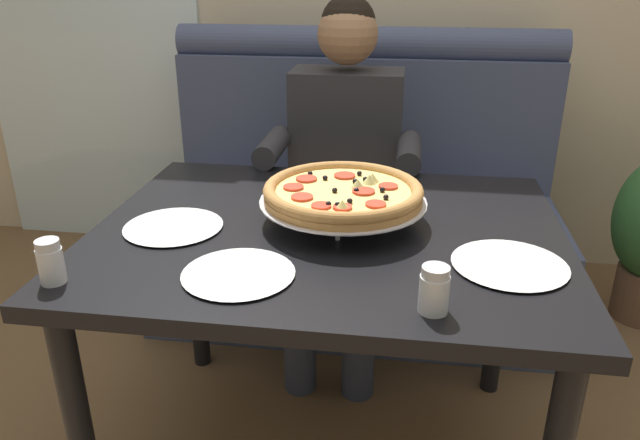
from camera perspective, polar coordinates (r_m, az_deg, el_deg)
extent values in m
cube|color=#424C6B|center=(2.49, 3.13, -4.28)|extent=(1.60, 0.60, 0.46)
cube|color=#424C6B|center=(2.69, 4.13, 8.20)|extent=(1.60, 0.18, 0.65)
cylinder|color=#424C6B|center=(2.62, 4.37, 16.15)|extent=(1.60, 0.14, 0.14)
cube|color=black|center=(1.55, 0.73, -1.43)|extent=(1.18, 0.94, 0.04)
cylinder|color=black|center=(2.18, -11.61, -5.27)|extent=(0.06, 0.06, 0.71)
cylinder|color=black|center=(2.09, 16.53, -7.12)|extent=(0.06, 0.06, 0.71)
cube|color=#2D3342|center=(2.14, 1.77, -0.03)|extent=(0.34, 0.40, 0.15)
cylinder|color=#2D3342|center=(2.08, -1.93, -10.35)|extent=(0.11, 0.11, 0.46)
cylinder|color=#2D3342|center=(2.06, 3.66, -10.77)|extent=(0.11, 0.11, 0.46)
cube|color=#2D2D33|center=(2.28, 2.48, 6.89)|extent=(0.40, 0.22, 0.56)
cylinder|color=#2D2D33|center=(2.09, -4.47, 6.84)|extent=(0.08, 0.28, 0.08)
cylinder|color=#2D2D33|center=(2.04, 8.33, 6.27)|extent=(0.08, 0.28, 0.08)
sphere|color=#997051|center=(2.18, 2.61, 17.02)|extent=(0.21, 0.21, 0.21)
sphere|color=black|center=(2.18, 2.66, 17.96)|extent=(0.19, 0.19, 0.19)
cylinder|color=silver|center=(1.47, 1.67, -0.85)|extent=(0.01, 0.01, 0.06)
cylinder|color=silver|center=(1.63, -1.00, 1.71)|extent=(0.01, 0.01, 0.06)
cylinder|color=silver|center=(1.61, 5.76, 1.34)|extent=(0.01, 0.01, 0.06)
torus|color=silver|center=(1.56, 2.16, 1.54)|extent=(0.23, 0.23, 0.01)
cylinder|color=silver|center=(1.56, 2.16, 1.81)|extent=(0.43, 0.43, 0.00)
cylinder|color=#B77F42|center=(1.55, 2.17, 2.19)|extent=(0.40, 0.40, 0.02)
torus|color=#B77F42|center=(1.55, 2.18, 2.85)|extent=(0.41, 0.41, 0.03)
cylinder|color=#EFCC6B|center=(1.55, 2.18, 2.67)|extent=(0.34, 0.34, 0.01)
cylinder|color=red|center=(1.43, 2.12, 1.21)|extent=(0.05, 0.05, 0.01)
cylinder|color=red|center=(1.45, 5.24, 1.48)|extent=(0.05, 0.05, 0.01)
cylinder|color=red|center=(1.62, -1.28, 3.89)|extent=(0.06, 0.06, 0.01)
cylinder|color=red|center=(1.56, -2.51, 3.10)|extent=(0.05, 0.05, 0.01)
cylinder|color=red|center=(1.44, 0.11, 1.34)|extent=(0.05, 0.05, 0.01)
cylinder|color=red|center=(1.57, 6.41, 3.17)|extent=(0.05, 0.05, 0.01)
cylinder|color=red|center=(1.64, 2.32, 4.18)|extent=(0.06, 0.06, 0.01)
cylinder|color=red|center=(1.53, 4.10, 2.71)|extent=(0.06, 0.06, 0.01)
cylinder|color=red|center=(1.49, -1.69, 2.16)|extent=(0.05, 0.05, 0.01)
sphere|color=black|center=(1.59, 3.31, 3.64)|extent=(0.01, 0.01, 0.01)
sphere|color=black|center=(1.53, 3.43, 2.78)|extent=(0.01, 0.01, 0.01)
sphere|color=black|center=(1.53, 1.39, 2.80)|extent=(0.01, 0.01, 0.01)
sphere|color=black|center=(1.43, 1.65, 1.45)|extent=(0.01, 0.01, 0.01)
sphere|color=black|center=(1.65, -0.93, 4.37)|extent=(0.01, 0.01, 0.01)
sphere|color=black|center=(1.61, 0.49, 3.97)|extent=(0.01, 0.01, 0.01)
sphere|color=black|center=(1.54, 5.86, 2.84)|extent=(0.01, 0.01, 0.01)
sphere|color=black|center=(1.65, 3.71, 4.38)|extent=(0.01, 0.01, 0.01)
sphere|color=black|center=(1.61, 4.26, 3.84)|extent=(0.01, 0.01, 0.01)
sphere|color=black|center=(1.44, 0.81, 1.50)|extent=(0.01, 0.01, 0.01)
sphere|color=black|center=(1.46, 2.81, 1.79)|extent=(0.01, 0.01, 0.01)
sphere|color=black|center=(1.49, 6.20, 2.14)|extent=(0.01, 0.01, 0.01)
cone|color=#CCC675|center=(1.60, 4.93, 4.00)|extent=(0.04, 0.04, 0.02)
cone|color=#CCC675|center=(1.59, 4.65, 3.85)|extent=(0.04, 0.04, 0.02)
cone|color=#CCC675|center=(1.56, 3.57, 3.43)|extent=(0.04, 0.04, 0.02)
cone|color=#CCC675|center=(1.42, 2.10, 1.45)|extent=(0.04, 0.04, 0.02)
cylinder|color=white|center=(1.19, 10.63, -6.83)|extent=(0.06, 0.06, 0.08)
cylinder|color=#A82D19|center=(1.20, 10.58, -7.33)|extent=(0.05, 0.05, 0.05)
cylinder|color=silver|center=(1.17, 10.80, -4.79)|extent=(0.05, 0.05, 0.02)
cylinder|color=white|center=(1.39, -23.88, -3.95)|extent=(0.05, 0.05, 0.08)
cylinder|color=silver|center=(1.39, -23.79, -4.44)|extent=(0.05, 0.05, 0.05)
cylinder|color=silver|center=(1.37, -24.20, -2.14)|extent=(0.05, 0.05, 0.02)
cylinder|color=white|center=(1.33, -7.65, -5.04)|extent=(0.17, 0.17, 0.01)
cone|color=white|center=(1.32, -7.67, -4.70)|extent=(0.25, 0.25, 0.01)
cylinder|color=white|center=(1.58, -13.57, -0.64)|extent=(0.17, 0.17, 0.01)
cone|color=white|center=(1.58, -13.60, -0.35)|extent=(0.25, 0.25, 0.01)
cylinder|color=white|center=(1.41, 17.32, -4.05)|extent=(0.18, 0.18, 0.01)
cone|color=white|center=(1.41, 17.36, -3.72)|extent=(0.26, 0.26, 0.01)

